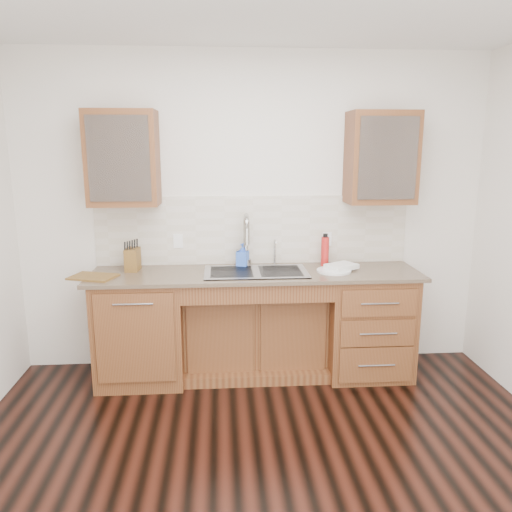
{
  "coord_description": "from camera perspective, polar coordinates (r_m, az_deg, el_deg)",
  "views": [
    {
      "loc": [
        -0.28,
        -2.53,
        1.93
      ],
      "look_at": [
        0.0,
        1.4,
        1.05
      ],
      "focal_mm": 35.0,
      "sensor_mm": 36.0,
      "label": 1
    }
  ],
  "objects": [
    {
      "name": "cup_right_b",
      "position": [
        4.37,
        16.04,
        10.08
      ],
      "size": [
        0.13,
        0.13,
        0.1
      ],
      "primitive_type": "imported",
      "rotation": [
        0.0,
        0.0,
        0.18
      ],
      "color": "silver",
      "rests_on": "upper_cabinet_right"
    },
    {
      "name": "countertop",
      "position": [
        4.1,
        -0.03,
        -2.04
      ],
      "size": [
        2.7,
        0.65,
        0.03
      ],
      "primitive_type": "cube",
      "color": "#84705B",
      "rests_on": "base_cabinet_left"
    },
    {
      "name": "base_cabinet_center",
      "position": [
        4.37,
        -0.12,
        -8.63
      ],
      "size": [
        1.2,
        0.44,
        0.7
      ],
      "primitive_type": "cube",
      "color": "#593014",
      "rests_on": "ground"
    },
    {
      "name": "base_cabinet_right",
      "position": [
        4.42,
        12.46,
        -7.44
      ],
      "size": [
        0.7,
        0.62,
        0.88
      ],
      "primitive_type": "cube",
      "color": "#593014",
      "rests_on": "ground"
    },
    {
      "name": "backsplash",
      "position": [
        4.34,
        -0.32,
        2.97
      ],
      "size": [
        2.7,
        0.02,
        0.59
      ],
      "primitive_type": "cube",
      "color": "beige",
      "rests_on": "wall_back"
    },
    {
      "name": "cutting_board",
      "position": [
        4.12,
        -18.12,
        -2.27
      ],
      "size": [
        0.4,
        0.33,
        0.02
      ],
      "primitive_type": "cube",
      "rotation": [
        0.0,
        0.0,
        -0.32
      ],
      "color": "olive",
      "rests_on": "countertop"
    },
    {
      "name": "knife_block",
      "position": [
        4.25,
        -13.92,
        -0.38
      ],
      "size": [
        0.12,
        0.18,
        0.19
      ],
      "primitive_type": "cube",
      "rotation": [
        0.0,
        0.0,
        -0.08
      ],
      "color": "brown",
      "rests_on": "countertop"
    },
    {
      "name": "filter_tap",
      "position": [
        4.3,
        2.15,
        0.5
      ],
      "size": [
        0.02,
        0.02,
        0.24
      ],
      "primitive_type": "cylinder",
      "color": "#999993",
      "rests_on": "countertop"
    },
    {
      "name": "ground",
      "position": [
        3.22,
        1.98,
        -25.29
      ],
      "size": [
        4.0,
        3.5,
        0.1
      ],
      "primitive_type": "cube",
      "color": "black"
    },
    {
      "name": "faucet",
      "position": [
        4.26,
        -1.17,
        1.48
      ],
      "size": [
        0.04,
        0.04,
        0.4
      ],
      "primitive_type": "cylinder",
      "color": "#999993",
      "rests_on": "countertop"
    },
    {
      "name": "cup_right_a",
      "position": [
        4.28,
        12.2,
        10.22
      ],
      "size": [
        0.14,
        0.14,
        0.1
      ],
      "primitive_type": "imported",
      "rotation": [
        0.0,
        0.0,
        0.12
      ],
      "color": "silver",
      "rests_on": "upper_cabinet_right"
    },
    {
      "name": "sink",
      "position": [
        4.1,
        -0.01,
        -3.04
      ],
      "size": [
        0.84,
        0.46,
        0.19
      ],
      "primitive_type": "cube",
      "color": "#9E9EA5",
      "rests_on": "countertop"
    },
    {
      "name": "outlet_left",
      "position": [
        4.35,
        -8.89,
        1.7
      ],
      "size": [
        0.08,
        0.01,
        0.12
      ],
      "primitive_type": "cube",
      "color": "white",
      "rests_on": "backsplash"
    },
    {
      "name": "soap_bottle",
      "position": [
        4.25,
        -1.55,
        0.1
      ],
      "size": [
        0.12,
        0.12,
        0.2
      ],
      "primitive_type": "imported",
      "rotation": [
        0.0,
        0.0,
        -0.39
      ],
      "color": "blue",
      "rests_on": "countertop"
    },
    {
      "name": "base_cabinet_left",
      "position": [
        4.29,
        -12.92,
        -8.06
      ],
      "size": [
        0.7,
        0.62,
        0.88
      ],
      "primitive_type": "cube",
      "color": "#593014",
      "rests_on": "ground"
    },
    {
      "name": "wall_front",
      "position": [
        0.97,
        15.03,
        -24.41
      ],
      "size": [
        4.0,
        0.1,
        2.7
      ],
      "primitive_type": "cube",
      "color": "silver",
      "rests_on": "ground"
    },
    {
      "name": "upper_cabinet_left",
      "position": [
        4.18,
        -14.95,
        10.74
      ],
      "size": [
        0.55,
        0.34,
        0.75
      ],
      "primitive_type": "cube",
      "color": "#593014",
      "rests_on": "wall_back"
    },
    {
      "name": "water_bottle",
      "position": [
        4.32,
        7.88,
        0.52
      ],
      "size": [
        0.08,
        0.08,
        0.25
      ],
      "primitive_type": "cylinder",
      "rotation": [
        0.0,
        0.0,
        -0.13
      ],
      "color": "#B41C19",
      "rests_on": "countertop"
    },
    {
      "name": "plate",
      "position": [
        4.15,
        8.9,
        -1.67
      ],
      "size": [
        0.33,
        0.33,
        0.02
      ],
      "primitive_type": "cylinder",
      "rotation": [
        0.0,
        0.0,
        -0.19
      ],
      "color": "white",
      "rests_on": "countertop"
    },
    {
      "name": "outlet_right",
      "position": [
        4.43,
        8.11,
        1.93
      ],
      "size": [
        0.08,
        0.01,
        0.12
      ],
      "primitive_type": "cube",
      "color": "white",
      "rests_on": "backsplash"
    },
    {
      "name": "cup_left_b",
      "position": [
        4.17,
        -13.46,
        10.05
      ],
      "size": [
        0.11,
        0.11,
        0.09
      ],
      "primitive_type": "imported",
      "rotation": [
        0.0,
        0.0,
        0.19
      ],
      "color": "white",
      "rests_on": "upper_cabinet_left"
    },
    {
      "name": "cup_left_a",
      "position": [
        4.19,
        -15.59,
        10.05
      ],
      "size": [
        0.18,
        0.18,
        0.1
      ],
      "primitive_type": "imported",
      "rotation": [
        0.0,
        0.0,
        -0.43
      ],
      "color": "white",
      "rests_on": "upper_cabinet_left"
    },
    {
      "name": "dish_towel",
      "position": [
        4.2,
        9.73,
        -1.17
      ],
      "size": [
        0.3,
        0.28,
        0.04
      ],
      "primitive_type": "cube",
      "rotation": [
        0.0,
        0.0,
        0.55
      ],
      "color": "beige",
      "rests_on": "plate"
    },
    {
      "name": "wall_back",
      "position": [
        4.38,
        -0.38,
        4.98
      ],
      "size": [
        4.0,
        0.1,
        2.7
      ],
      "primitive_type": "cube",
      "color": "silver",
      "rests_on": "ground"
    },
    {
      "name": "upper_cabinet_right",
      "position": [
        4.32,
        14.1,
        10.83
      ],
      "size": [
        0.55,
        0.34,
        0.75
      ],
      "primitive_type": "cube",
      "color": "#593014",
      "rests_on": "wall_back"
    }
  ]
}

